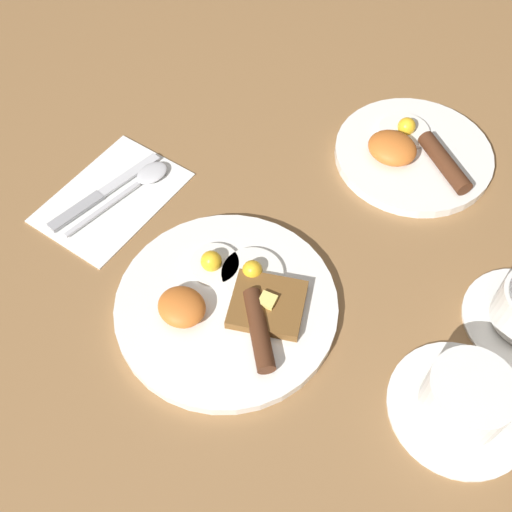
{
  "coord_description": "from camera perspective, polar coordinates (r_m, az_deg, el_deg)",
  "views": [
    {
      "loc": [
        0.27,
        -0.27,
        0.67
      ],
      "look_at": [
        -0.01,
        0.07,
        0.03
      ],
      "focal_mm": 42.0,
      "sensor_mm": 36.0,
      "label": 1
    }
  ],
  "objects": [
    {
      "name": "napkin",
      "position": [
        0.9,
        -13.53,
        5.52
      ],
      "size": [
        0.16,
        0.22,
        0.01
      ],
      "primitive_type": "cube",
      "rotation": [
        0.0,
        0.0,
        0.07
      ],
      "color": "white",
      "rests_on": "ground_plane"
    },
    {
      "name": "knife",
      "position": [
        0.9,
        -14.67,
        5.64
      ],
      "size": [
        0.03,
        0.19,
        0.01
      ],
      "rotation": [
        0.0,
        0.0,
        1.48
      ],
      "color": "silver",
      "rests_on": "napkin"
    },
    {
      "name": "breakfast_plate_far",
      "position": [
        0.95,
        14.6,
        9.52
      ],
      "size": [
        0.24,
        0.24,
        0.05
      ],
      "color": "white",
      "rests_on": "ground_plane"
    },
    {
      "name": "teacup_near",
      "position": [
        0.73,
        19.37,
        -12.74
      ],
      "size": [
        0.17,
        0.17,
        0.07
      ],
      "color": "white",
      "rests_on": "ground_plane"
    },
    {
      "name": "breakfast_plate_near",
      "position": [
        0.76,
        -2.67,
        -4.55
      ],
      "size": [
        0.28,
        0.28,
        0.04
      ],
      "color": "white",
      "rests_on": "ground_plane"
    },
    {
      "name": "spoon",
      "position": [
        0.9,
        -10.76,
        7.15
      ],
      "size": [
        0.04,
        0.18,
        0.01
      ],
      "rotation": [
        0.0,
        0.0,
        1.5
      ],
      "color": "silver",
      "rests_on": "napkin"
    },
    {
      "name": "ground_plane",
      "position": [
        0.77,
        -2.81,
        -4.99
      ],
      "size": [
        3.0,
        3.0,
        0.0
      ],
      "primitive_type": "plane",
      "color": "olive"
    }
  ]
}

